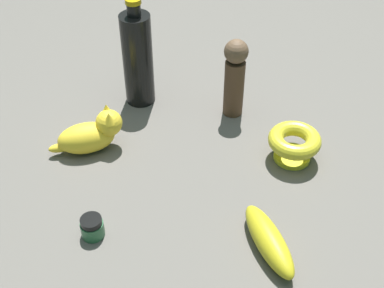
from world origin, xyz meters
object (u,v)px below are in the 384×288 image
(banana, at_px, (269,241))
(bowl, at_px, (294,142))
(person_figure_adult, at_px, (235,76))
(nail_polish_jar, at_px, (92,227))
(bottle_tall, at_px, (138,58))
(cat_figurine, at_px, (92,134))

(banana, distance_m, bowl, 0.25)
(bowl, bearing_deg, person_figure_adult, 100.95)
(nail_polish_jar, relative_size, bowl, 0.39)
(person_figure_adult, xyz_separation_m, bowl, (0.04, -0.19, -0.06))
(banana, xyz_separation_m, bowl, (0.17, 0.18, 0.02))
(person_figure_adult, bearing_deg, banana, -109.58)
(bottle_tall, bearing_deg, bowl, -57.26)
(person_figure_adult, distance_m, bowl, 0.20)
(nail_polish_jar, xyz_separation_m, bottle_tall, (0.22, 0.35, 0.09))
(cat_figurine, xyz_separation_m, bowl, (0.37, -0.21, 0.00))
(cat_figurine, relative_size, nail_polish_jar, 3.80)
(bowl, xyz_separation_m, bottle_tall, (-0.21, 0.33, 0.07))
(bowl, bearing_deg, banana, -133.20)
(banana, bearing_deg, person_figure_adult, -14.03)
(bowl, relative_size, bottle_tall, 0.42)
(bottle_tall, bearing_deg, banana, -85.25)
(person_figure_adult, height_order, cat_figurine, person_figure_adult)
(person_figure_adult, height_order, bottle_tall, bottle_tall)
(person_figure_adult, bearing_deg, nail_polish_jar, -152.25)
(bowl, bearing_deg, cat_figurine, 150.60)
(person_figure_adult, height_order, nail_polish_jar, person_figure_adult)
(nail_polish_jar, bearing_deg, cat_figurine, 72.52)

